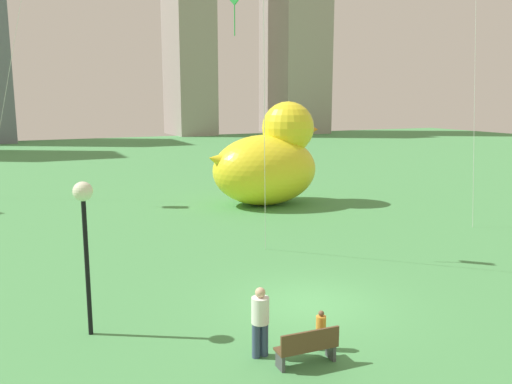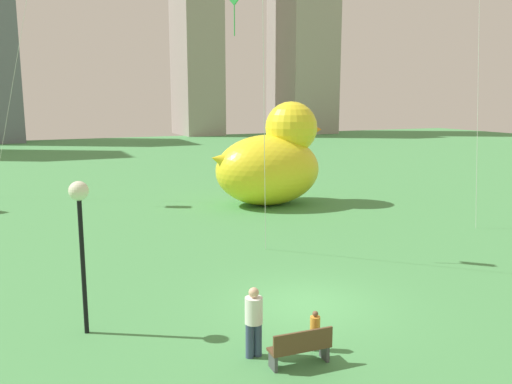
# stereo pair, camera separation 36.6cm
# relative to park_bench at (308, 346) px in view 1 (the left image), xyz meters

# --- Properties ---
(ground_plane) EXTENTS (140.00, 140.00, 0.00)m
(ground_plane) POSITION_rel_park_bench_xyz_m (1.99, 3.21, -0.47)
(ground_plane) COLOR #49904F
(park_bench) EXTENTS (1.50, 0.52, 0.90)m
(park_bench) POSITION_rel_park_bench_xyz_m (0.00, 0.00, 0.00)
(park_bench) COLOR brown
(park_bench) RESTS_ON ground
(person_adult) EXTENTS (0.43, 0.43, 1.74)m
(person_adult) POSITION_rel_park_bench_xyz_m (-0.81, 0.85, 0.49)
(person_adult) COLOR #38476B
(person_adult) RESTS_ON ground
(person_child) EXTENTS (0.25, 0.25, 1.02)m
(person_child) POSITION_rel_park_bench_xyz_m (0.69, 0.55, 0.09)
(person_child) COLOR silver
(person_child) RESTS_ON ground
(giant_inflatable_duck) EXTENTS (7.13, 4.57, 5.91)m
(giant_inflatable_duck) POSITION_rel_park_bench_xyz_m (7.62, 17.37, 2.05)
(giant_inflatable_duck) COLOR yellow
(giant_inflatable_duck) RESTS_ON ground
(lamppost) EXTENTS (0.51, 0.51, 4.07)m
(lamppost) POSITION_rel_park_bench_xyz_m (-4.32, 3.86, 2.77)
(lamppost) COLOR black
(lamppost) RESTS_ON ground
(city_skyline) EXTENTS (80.57, 16.52, 41.90)m
(city_skyline) POSITION_rel_park_bench_xyz_m (8.12, 72.26, 18.09)
(city_skyline) COLOR gray
(city_skyline) RESTS_ON ground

